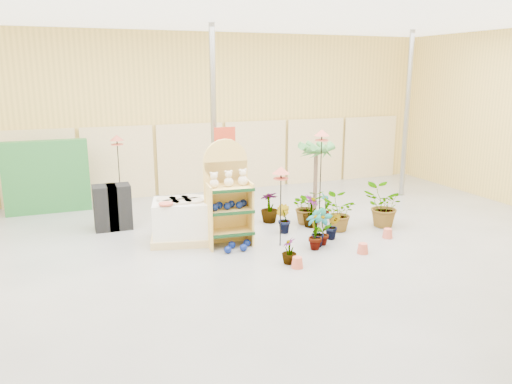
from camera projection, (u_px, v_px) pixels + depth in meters
The scene contains 25 objects.
room at pixel (252, 138), 9.39m from camera, with size 15.20×12.10×4.70m.
display_shelf at pixel (227, 197), 10.00m from camera, with size 0.94×0.63×2.14m.
teddy_bears at pixel (230, 180), 9.83m from camera, with size 0.79×0.20×0.33m.
gazing_balls_shelf at pixel (229, 205), 9.93m from camera, with size 0.79×0.27×0.15m.
gazing_balls_floor at pixel (238, 246), 9.83m from camera, with size 0.63×0.39×0.15m.
pallet_stack at pixel (181, 221), 10.26m from camera, with size 1.42×1.26×0.90m.
charcoal_planters at pixel (113, 207), 11.05m from camera, with size 0.80×0.50×1.00m.
trellis_stock at pixel (47, 177), 12.27m from camera, with size 2.00×0.30×1.80m, color #266B2F.
offer_sign at pixel (225, 155), 11.46m from camera, with size 0.50×0.08×2.20m.
bird_table_front at pixel (281, 173), 9.74m from camera, with size 0.34×0.34×1.63m.
bird_table_right at pixel (322, 136), 10.95m from camera, with size 0.34×0.34×2.19m.
bird_table_back at pixel (117, 140), 12.34m from camera, with size 0.34×0.34×1.90m.
palm at pixel (316, 149), 11.96m from camera, with size 0.70×0.70×1.87m.
potted_plant_0 at pixel (315, 228), 9.79m from camera, with size 0.45×0.31×0.86m, color #3F833D.
potted_plant_1 at pixel (317, 233), 9.95m from camera, with size 0.32×0.26×0.58m, color #3F833D.
potted_plant_2 at pixel (337, 213), 10.95m from camera, with size 0.74×0.64×0.82m, color #3F833D.
potted_plant_3 at pixel (311, 211), 11.25m from camera, with size 0.40×0.40×0.72m, color #3F833D.
potted_plant_4 at pixel (325, 206), 11.87m from camera, with size 0.33×0.22×0.62m, color #3F833D.
potted_plant_5 at pixel (283, 219), 10.83m from camera, with size 0.34×0.27×0.62m, color #3F833D.
potted_plant_6 at pixel (307, 206), 11.47m from camera, with size 0.73×0.63×0.81m, color #3F833D.
potted_plant_7 at pixel (289, 251), 9.10m from camera, with size 0.27×0.27×0.49m, color #3F833D.
potted_plant_8 at pixel (322, 227), 10.05m from camera, with size 0.39×0.27×0.74m, color #3F833D.
potted_plant_9 at pixel (333, 226), 10.41m from camera, with size 0.32×0.26×0.58m, color #3F833D.
potted_plant_10 at pixel (382, 206), 11.22m from camera, with size 0.87×0.76×0.97m, color #3F833D.
potted_plant_11 at pixel (269, 207), 11.57m from camera, with size 0.41×0.41×0.73m, color #3F833D.
Camera 1 is at (-3.31, -7.86, 3.44)m, focal length 35.00 mm.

